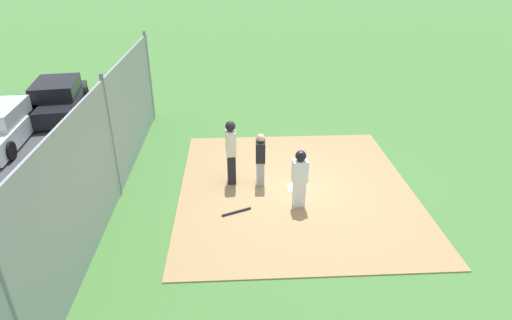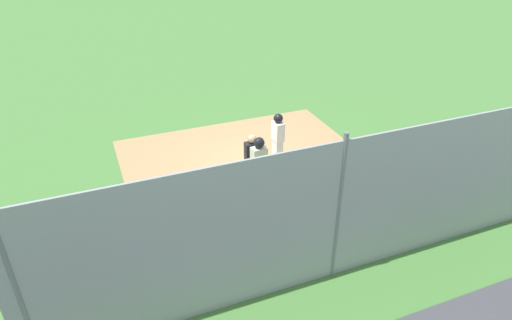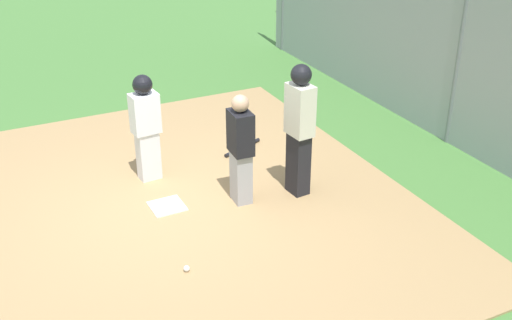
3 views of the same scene
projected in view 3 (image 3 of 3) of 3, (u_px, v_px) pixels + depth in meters
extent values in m
plane|color=#477A38|center=(167.00, 209.00, 8.62)|extent=(140.00, 140.00, 0.00)
cube|color=#A88456|center=(167.00, 208.00, 8.61)|extent=(7.20, 6.40, 0.03)
cube|color=white|center=(167.00, 206.00, 8.60)|extent=(0.45, 0.45, 0.02)
cube|color=#9E9EA3|center=(241.00, 177.00, 8.60)|extent=(0.31, 0.24, 0.73)
cube|color=black|center=(241.00, 132.00, 8.30)|extent=(0.39, 0.28, 0.58)
sphere|color=tan|center=(240.00, 103.00, 8.12)|extent=(0.23, 0.23, 0.23)
cube|color=black|center=(298.00, 164.00, 8.78)|extent=(0.32, 0.25, 0.89)
cube|color=beige|center=(300.00, 110.00, 8.42)|extent=(0.40, 0.29, 0.70)
sphere|color=black|center=(301.00, 75.00, 8.20)|extent=(0.28, 0.28, 0.28)
cube|color=silver|center=(148.00, 155.00, 9.18)|extent=(0.25, 0.32, 0.73)
cube|color=white|center=(145.00, 113.00, 8.89)|extent=(0.29, 0.40, 0.58)
sphere|color=tan|center=(143.00, 86.00, 8.71)|extent=(0.23, 0.23, 0.23)
sphere|color=black|center=(142.00, 85.00, 8.70)|extent=(0.28, 0.28, 0.28)
cylinder|color=black|center=(242.00, 148.00, 10.18)|extent=(0.37, 0.75, 0.06)
sphere|color=white|center=(187.00, 269.00, 7.31)|extent=(0.07, 0.07, 0.07)
cube|color=#93999E|center=(461.00, 47.00, 9.81)|extent=(12.00, 0.05, 3.20)
cylinder|color=slate|center=(462.00, 42.00, 9.77)|extent=(0.10, 0.10, 3.35)
cube|color=#B2B2B7|center=(488.00, 36.00, 14.52)|extent=(4.38, 2.23, 0.64)
cube|color=#97979C|center=(498.00, 11.00, 14.14)|extent=(2.49, 1.85, 0.56)
cylinder|color=black|center=(416.00, 33.00, 15.16)|extent=(0.62, 0.26, 0.60)
cylinder|color=black|center=(464.00, 22.00, 16.00)|extent=(0.62, 0.26, 0.60)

